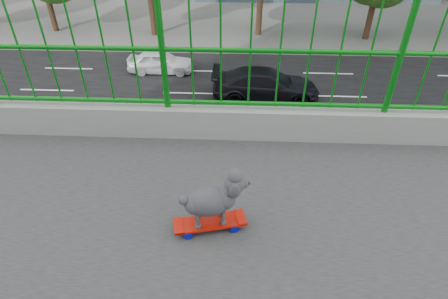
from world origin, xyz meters
TOP-DOWN VIEW (x-y plane):
  - road at (-13.00, 0.00)m, footprint 18.00×90.00m
  - skateboard at (-0.19, 2.49)m, footprint 0.26×0.52m
  - poodle at (-0.20, 2.51)m, footprint 0.26×0.47m
  - car_0 at (-6.00, -0.39)m, footprint 1.76×4.37m
  - car_1 at (-9.20, 7.95)m, footprint 1.71×4.89m
  - car_3 at (-15.60, 4.02)m, footprint 2.25×5.54m
  - car_4 at (-18.80, -2.12)m, footprint 1.57×3.89m

SIDE VIEW (x-z plane):
  - road at x=-13.00m, z-range 0.00..0.02m
  - car_4 at x=-18.80m, z-range 0.00..1.33m
  - car_0 at x=-6.00m, z-range 0.00..1.49m
  - car_3 at x=-15.60m, z-range 0.00..1.61m
  - car_1 at x=-9.20m, z-range 0.00..1.61m
  - skateboard at x=-0.19m, z-range 7.02..7.08m
  - poodle at x=-0.20m, z-range 7.08..7.48m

